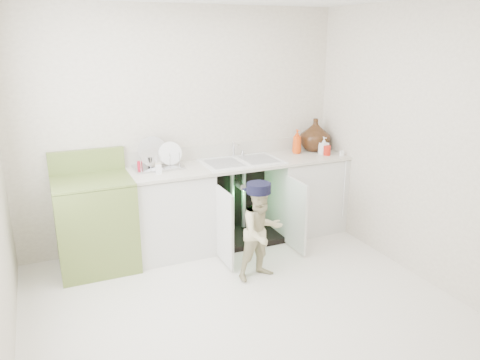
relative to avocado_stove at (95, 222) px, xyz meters
name	(u,v)px	position (x,y,z in m)	size (l,w,h in m)	color
ground	(240,303)	(1.01, -1.18, -0.46)	(3.50, 3.50, 0.00)	beige
room_shell	(240,162)	(1.01, -1.18, 0.79)	(6.00, 5.50, 1.26)	silver
counter_run	(245,197)	(1.60, 0.03, 0.02)	(2.44, 1.02, 1.27)	silver
avocado_stove	(95,222)	(0.00, 0.00, 0.00)	(0.72, 0.65, 1.12)	olive
repair_worker	(261,231)	(1.37, -0.84, 0.01)	(0.49, 0.73, 0.93)	beige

